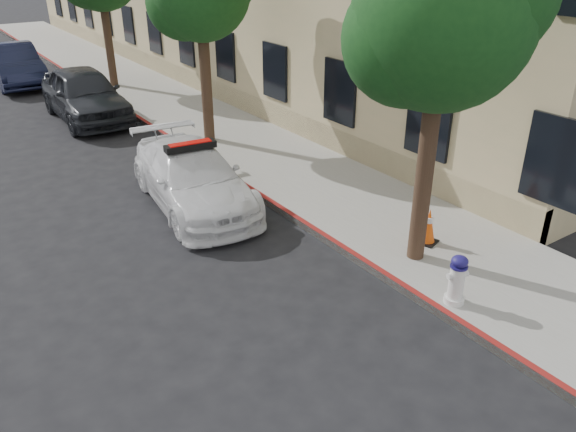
% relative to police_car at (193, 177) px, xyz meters
% --- Properties ---
extents(ground, '(120.00, 120.00, 0.00)m').
position_rel_police_car_xyz_m(ground, '(-0.73, -2.56, -0.66)').
color(ground, black).
rests_on(ground, ground).
extents(sidewalk, '(3.20, 50.00, 0.15)m').
position_rel_police_car_xyz_m(sidewalk, '(2.87, 7.44, -0.58)').
color(sidewalk, gray).
rests_on(sidewalk, ground).
extents(curb_strip, '(0.12, 50.00, 0.15)m').
position_rel_police_car_xyz_m(curb_strip, '(1.33, 7.44, -0.58)').
color(curb_strip, maroon).
rests_on(curb_strip, ground).
extents(tree_near, '(2.92, 2.82, 5.62)m').
position_rel_police_car_xyz_m(tree_near, '(2.20, -4.58, 3.62)').
color(tree_near, black).
rests_on(tree_near, sidewalk).
extents(police_car, '(2.35, 4.68, 1.46)m').
position_rel_police_car_xyz_m(police_car, '(0.00, 0.00, 0.00)').
color(police_car, white).
rests_on(police_car, ground).
extents(parked_car_mid, '(2.03, 4.88, 1.65)m').
position_rel_police_car_xyz_m(parked_car_mid, '(0.06, 7.91, 0.17)').
color(parked_car_mid, black).
rests_on(parked_car_mid, ground).
extents(parked_car_far, '(1.78, 4.80, 1.57)m').
position_rel_police_car_xyz_m(parked_car_far, '(-0.78, 14.40, 0.13)').
color(parked_car_far, black).
rests_on(parked_car_far, ground).
extents(fire_hydrant, '(0.36, 0.32, 0.84)m').
position_rel_police_car_xyz_m(fire_hydrant, '(1.62, -5.92, -0.10)').
color(fire_hydrant, silver).
rests_on(fire_hydrant, sidewalk).
extents(traffic_cone, '(0.45, 0.45, 0.70)m').
position_rel_police_car_xyz_m(traffic_cone, '(2.74, -4.32, -0.16)').
color(traffic_cone, black).
rests_on(traffic_cone, sidewalk).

